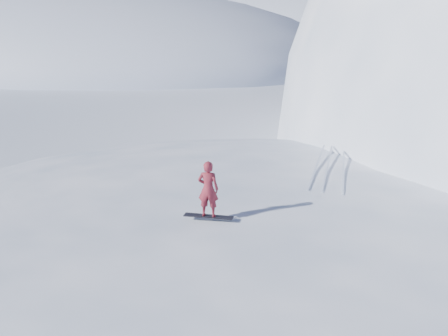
% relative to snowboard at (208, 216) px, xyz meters
% --- Properties ---
extents(ground, '(400.00, 400.00, 0.00)m').
position_rel_snowboard_xyz_m(ground, '(2.46, 0.24, -2.41)').
color(ground, white).
rests_on(ground, ground).
extents(near_ridge, '(36.00, 28.00, 4.80)m').
position_rel_snowboard_xyz_m(near_ridge, '(3.46, 3.24, -2.41)').
color(near_ridge, white).
rests_on(near_ridge, ground).
extents(far_ridge_a, '(120.00, 70.00, 28.00)m').
position_rel_snowboard_xyz_m(far_ridge_a, '(-67.54, 60.24, -2.41)').
color(far_ridge_a, white).
rests_on(far_ridge_a, ground).
extents(far_ridge_c, '(140.00, 90.00, 36.00)m').
position_rel_snowboard_xyz_m(far_ridge_c, '(-37.54, 110.24, -2.41)').
color(far_ridge_c, white).
rests_on(far_ridge_c, ground).
extents(wind_bumps, '(16.00, 14.40, 1.00)m').
position_rel_snowboard_xyz_m(wind_bumps, '(1.90, 2.36, -2.41)').
color(wind_bumps, white).
rests_on(wind_bumps, ground).
extents(snowboard, '(1.37, 0.55, 0.02)m').
position_rel_snowboard_xyz_m(snowboard, '(0.00, 0.00, 0.00)').
color(snowboard, black).
rests_on(snowboard, near_ridge).
extents(snowboarder, '(0.63, 0.48, 1.53)m').
position_rel_snowboard_xyz_m(snowboarder, '(0.00, 0.00, 0.78)').
color(snowboarder, maroon).
rests_on(snowboarder, snowboard).
extents(board_tracks, '(2.10, 5.93, 0.04)m').
position_rel_snowboard_xyz_m(board_tracks, '(1.81, 6.21, 0.01)').
color(board_tracks, silver).
rests_on(board_tracks, ground).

